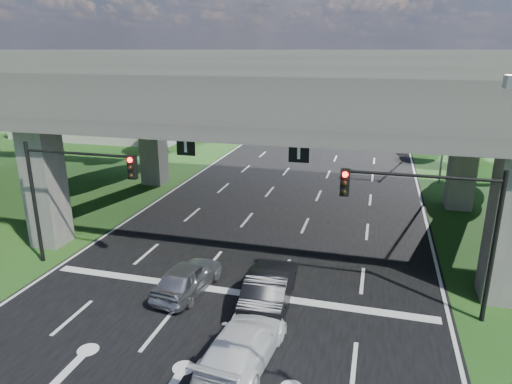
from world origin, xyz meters
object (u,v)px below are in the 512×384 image
at_px(signal_left, 70,183).
at_px(car_dark, 270,286).
at_px(streetlight_beyond, 425,90).
at_px(streetlight_far, 442,107).
at_px(car_silver, 188,277).
at_px(car_white, 243,345).
at_px(signal_right, 435,214).

bearing_deg(signal_left, car_dark, -5.59).
height_order(signal_left, streetlight_beyond, streetlight_beyond).
distance_m(streetlight_far, car_silver, 24.67).
relative_size(car_dark, car_white, 1.01).
height_order(streetlight_far, car_dark, streetlight_far).
relative_size(streetlight_far, car_silver, 2.47).
xyz_separation_m(signal_left, car_silver, (6.02, -0.94, -3.47)).
distance_m(signal_right, streetlight_far, 20.25).
distance_m(streetlight_far, car_white, 26.67).
distance_m(signal_left, car_white, 11.29).
relative_size(signal_left, car_silver, 1.48).
bearing_deg(signal_left, streetlight_beyond, 63.57).
distance_m(streetlight_beyond, car_white, 41.97).
bearing_deg(car_dark, streetlight_beyond, -105.92).
distance_m(car_silver, car_white, 5.25).
bearing_deg(streetlight_far, car_white, -108.48).
bearing_deg(car_dark, signal_left, -8.87).
bearing_deg(streetlight_beyond, car_dark, -102.64).
xyz_separation_m(signal_left, car_white, (9.62, -4.77, -3.47)).
distance_m(car_dark, car_white, 3.83).
bearing_deg(car_silver, car_dark, -173.44).
relative_size(signal_right, streetlight_beyond, 0.60).
bearing_deg(car_silver, signal_left, -2.33).
xyz_separation_m(signal_right, car_silver, (-9.62, -0.94, -3.47)).
relative_size(signal_right, car_dark, 1.25).
height_order(signal_left, streetlight_far, streetlight_far).
distance_m(streetlight_beyond, car_dark, 38.25).
xyz_separation_m(streetlight_far, car_dark, (-8.30, -21.00, -5.03)).
bearing_deg(car_silver, streetlight_beyond, -101.27).
relative_size(streetlight_far, streetlight_beyond, 1.00).
height_order(streetlight_beyond, car_silver, streetlight_beyond).
xyz_separation_m(signal_right, car_dark, (-6.02, -0.94, -3.37)).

